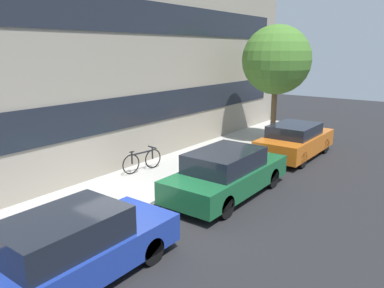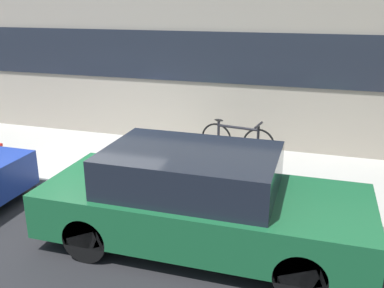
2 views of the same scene
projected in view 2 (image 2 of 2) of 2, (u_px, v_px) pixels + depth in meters
The scene contains 4 objects.
ground_plane at pixel (81, 193), 7.76m from camera, with size 56.00×56.00×0.00m, color #232326.
sidewalk_strip at pixel (118, 161), 9.09m from camera, with size 28.00×2.99×0.14m.
parked_car_green at pixel (200, 200), 5.88m from camera, with size 4.46×1.77×1.41m.
bicycle at pixel (237, 140), 8.98m from camera, with size 1.62×0.44×0.79m.
Camera 2 is at (4.00, -6.17, 3.32)m, focal length 40.00 mm.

